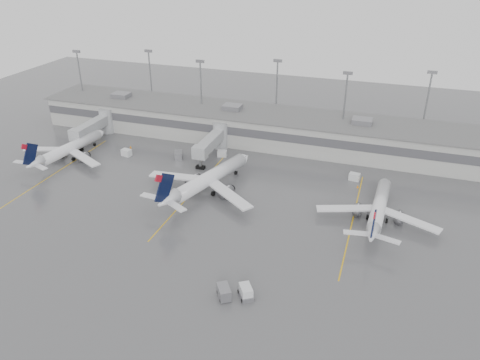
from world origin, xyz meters
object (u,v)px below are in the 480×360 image
(jet_mid_right, at_px, (379,208))
(baggage_tug, at_px, (246,293))
(jet_far_left, at_px, (68,149))
(jet_mid_left, at_px, (207,179))

(jet_mid_right, bearing_deg, baggage_tug, -118.11)
(jet_far_left, bearing_deg, jet_mid_left, -0.10)
(jet_far_left, bearing_deg, jet_mid_right, 3.52)
(jet_mid_left, height_order, baggage_tug, jet_mid_left)
(baggage_tug, bearing_deg, jet_mid_left, 88.81)
(jet_far_left, height_order, baggage_tug, jet_far_left)
(jet_far_left, xyz_separation_m, jet_mid_right, (76.59, -5.07, -0.03))
(jet_mid_left, bearing_deg, baggage_tug, -40.60)
(jet_mid_right, bearing_deg, jet_mid_left, -177.16)
(jet_mid_left, distance_m, jet_mid_right, 36.52)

